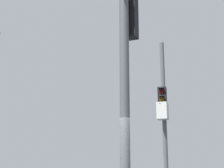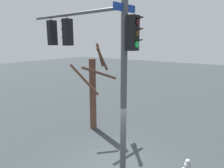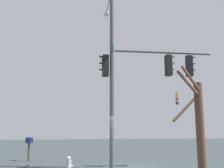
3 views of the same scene
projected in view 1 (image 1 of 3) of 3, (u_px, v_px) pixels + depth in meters
The scene contains 1 object.
secondary_pole_assembly at pixel (163, 111), 14.03m from camera, with size 0.74×0.48×6.79m.
Camera 1 is at (-6.52, -2.68, 1.52)m, focal length 53.06 mm.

